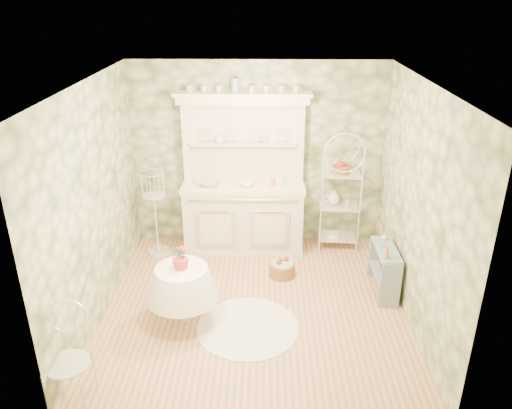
{
  "coord_description": "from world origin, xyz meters",
  "views": [
    {
      "loc": [
        0.1,
        -5.08,
        3.6
      ],
      "look_at": [
        0.0,
        0.5,
        1.15
      ],
      "focal_mm": 35.0,
      "sensor_mm": 36.0,
      "label": 1
    }
  ],
  "objects_px": {
    "bakers_rack": "(340,187)",
    "birdcage_stand": "(155,209)",
    "floor_basket": "(282,267)",
    "kitchen_dresser": "(243,176)",
    "round_table": "(183,299)",
    "cafe_chair": "(67,362)",
    "side_shelf": "(384,272)"
  },
  "relations": [
    {
      "from": "bakers_rack",
      "to": "floor_basket",
      "type": "bearing_deg",
      "value": -129.64
    },
    {
      "from": "kitchen_dresser",
      "to": "floor_basket",
      "type": "height_order",
      "value": "kitchen_dresser"
    },
    {
      "from": "kitchen_dresser",
      "to": "bakers_rack",
      "type": "height_order",
      "value": "kitchen_dresser"
    },
    {
      "from": "kitchen_dresser",
      "to": "birdcage_stand",
      "type": "height_order",
      "value": "kitchen_dresser"
    },
    {
      "from": "bakers_rack",
      "to": "birdcage_stand",
      "type": "relative_size",
      "value": 1.35
    },
    {
      "from": "side_shelf",
      "to": "birdcage_stand",
      "type": "distance_m",
      "value": 3.24
    },
    {
      "from": "cafe_chair",
      "to": "kitchen_dresser",
      "type": "bearing_deg",
      "value": 53.75
    },
    {
      "from": "bakers_rack",
      "to": "floor_basket",
      "type": "height_order",
      "value": "bakers_rack"
    },
    {
      "from": "bakers_rack",
      "to": "cafe_chair",
      "type": "distance_m",
      "value": 4.3
    },
    {
      "from": "round_table",
      "to": "bakers_rack",
      "type": "bearing_deg",
      "value": 43.54
    },
    {
      "from": "kitchen_dresser",
      "to": "bakers_rack",
      "type": "distance_m",
      "value": 1.41
    },
    {
      "from": "kitchen_dresser",
      "to": "side_shelf",
      "type": "bearing_deg",
      "value": -31.94
    },
    {
      "from": "cafe_chair",
      "to": "birdcage_stand",
      "type": "bearing_deg",
      "value": 74.93
    },
    {
      "from": "round_table",
      "to": "floor_basket",
      "type": "distance_m",
      "value": 1.56
    },
    {
      "from": "kitchen_dresser",
      "to": "bakers_rack",
      "type": "relative_size",
      "value": 1.21
    },
    {
      "from": "round_table",
      "to": "floor_basket",
      "type": "xyz_separation_m",
      "value": [
        1.17,
        1.02,
        -0.17
      ]
    },
    {
      "from": "bakers_rack",
      "to": "round_table",
      "type": "distance_m",
      "value": 2.85
    },
    {
      "from": "bakers_rack",
      "to": "birdcage_stand",
      "type": "height_order",
      "value": "bakers_rack"
    },
    {
      "from": "side_shelf",
      "to": "round_table",
      "type": "relative_size",
      "value": 1.08
    },
    {
      "from": "round_table",
      "to": "cafe_chair",
      "type": "distance_m",
      "value": 1.53
    },
    {
      "from": "bakers_rack",
      "to": "birdcage_stand",
      "type": "bearing_deg",
      "value": -170.15
    },
    {
      "from": "kitchen_dresser",
      "to": "birdcage_stand",
      "type": "relative_size",
      "value": 1.64
    },
    {
      "from": "kitchen_dresser",
      "to": "cafe_chair",
      "type": "distance_m",
      "value": 3.47
    },
    {
      "from": "bakers_rack",
      "to": "cafe_chair",
      "type": "relative_size",
      "value": 2.01
    },
    {
      "from": "cafe_chair",
      "to": "floor_basket",
      "type": "height_order",
      "value": "cafe_chair"
    },
    {
      "from": "kitchen_dresser",
      "to": "side_shelf",
      "type": "relative_size",
      "value": 3.54
    },
    {
      "from": "round_table",
      "to": "cafe_chair",
      "type": "bearing_deg",
      "value": -124.38
    },
    {
      "from": "kitchen_dresser",
      "to": "side_shelf",
      "type": "height_order",
      "value": "kitchen_dresser"
    },
    {
      "from": "side_shelf",
      "to": "birdcage_stand",
      "type": "bearing_deg",
      "value": 166.18
    },
    {
      "from": "side_shelf",
      "to": "cafe_chair",
      "type": "distance_m",
      "value": 3.83
    },
    {
      "from": "kitchen_dresser",
      "to": "side_shelf",
      "type": "xyz_separation_m",
      "value": [
        1.82,
        -1.14,
        -0.87
      ]
    },
    {
      "from": "kitchen_dresser",
      "to": "round_table",
      "type": "distance_m",
      "value": 2.09
    }
  ]
}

